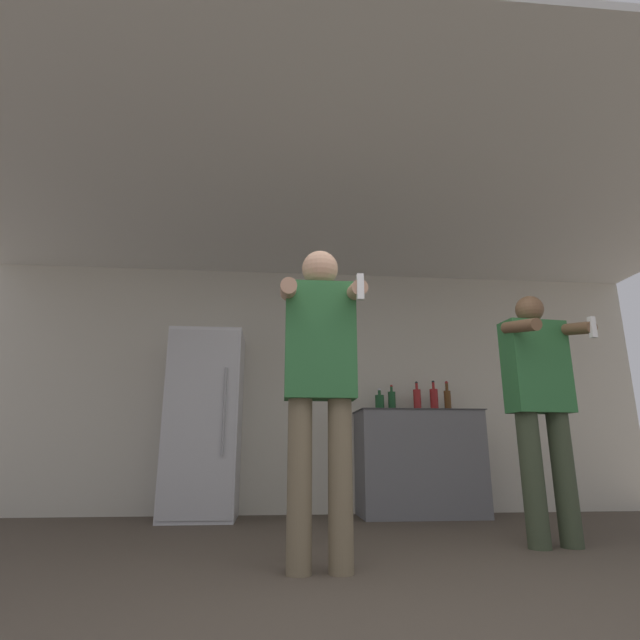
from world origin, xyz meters
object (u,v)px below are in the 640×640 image
object	(u,v)px
person_woman_foreground	(320,373)
bottle_short_whiskey	(392,401)
person_man_side	(540,398)
bottle_green_wine	(380,402)
bottle_amber_bourbon	(434,399)
refrigerator	(205,423)
bottle_clear_vodka	(417,400)
bottle_brown_liquor	(448,400)

from	to	relation	value
person_woman_foreground	bottle_short_whiskey	bearing A→B (deg)	67.63
person_woman_foreground	person_man_side	bearing A→B (deg)	19.79
bottle_green_wine	person_man_side	distance (m)	1.90
bottle_amber_bourbon	person_woman_foreground	bearing A→B (deg)	-121.13
refrigerator	bottle_clear_vodka	bearing A→B (deg)	2.85
refrigerator	bottle_short_whiskey	world-z (taller)	refrigerator
bottle_brown_liquor	person_man_side	size ratio (longest dim) A/B	0.19
bottle_short_whiskey	person_man_side	bearing A→B (deg)	-70.14
refrigerator	bottle_green_wine	distance (m)	1.75
bottle_green_wine	person_man_side	xyz separation A→B (m)	(0.76, -1.74, -0.13)
bottle_amber_bourbon	bottle_green_wine	size ratio (longest dim) A/B	1.37
person_man_side	person_woman_foreground	bearing A→B (deg)	-160.21
refrigerator	person_woman_foreground	distance (m)	2.39
bottle_brown_liquor	bottle_green_wine	distance (m)	0.72
bottle_green_wine	person_woman_foreground	world-z (taller)	person_woman_foreground
refrigerator	bottle_green_wine	size ratio (longest dim) A/B	7.47
bottle_brown_liquor	bottle_short_whiskey	size ratio (longest dim) A/B	1.17
refrigerator	bottle_amber_bourbon	bearing A→B (deg)	2.63
person_woman_foreground	bottle_amber_bourbon	bearing A→B (deg)	58.87
bottle_short_whiskey	person_woman_foreground	bearing A→B (deg)	-112.37
refrigerator	bottle_short_whiskey	xyz separation A→B (m)	(1.86, 0.11, 0.24)
refrigerator	person_woman_foreground	size ratio (longest dim) A/B	1.00
bottle_amber_bourbon	person_woman_foreground	xyz separation A→B (m)	(-1.40, -2.31, -0.11)
bottle_short_whiskey	bottle_amber_bourbon	bearing A→B (deg)	-0.00
person_woman_foreground	person_man_side	distance (m)	1.68
bottle_clear_vodka	bottle_brown_liquor	bearing A→B (deg)	-0.00
bottle_brown_liquor	bottle_short_whiskey	distance (m)	0.59
bottle_green_wine	person_man_side	world-z (taller)	person_man_side
bottle_clear_vodka	person_woman_foreground	xyz separation A→B (m)	(-1.22, -2.31, -0.10)
refrigerator	bottle_brown_liquor	world-z (taller)	refrigerator
bottle_clear_vodka	bottle_green_wine	size ratio (longest dim) A/B	1.32
bottle_amber_bourbon	refrigerator	bearing A→B (deg)	-177.37
bottle_amber_bourbon	person_man_side	xyz separation A→B (m)	(0.18, -1.74, -0.17)
bottle_clear_vodka	refrigerator	bearing A→B (deg)	-177.15
bottle_brown_liquor	person_woman_foreground	size ratio (longest dim) A/B	0.18
bottle_amber_bourbon	bottle_short_whiskey	world-z (taller)	bottle_amber_bourbon
bottle_clear_vodka	bottle_green_wine	distance (m)	0.40
refrigerator	bottle_clear_vodka	world-z (taller)	refrigerator
person_woman_foreground	bottle_brown_liquor	bearing A→B (deg)	56.35
bottle_clear_vodka	person_woman_foreground	size ratio (longest dim) A/B	0.18
bottle_short_whiskey	person_man_side	xyz separation A→B (m)	(0.63, -1.74, -0.15)
bottle_clear_vodka	bottle_short_whiskey	xyz separation A→B (m)	(-0.27, 0.00, -0.01)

